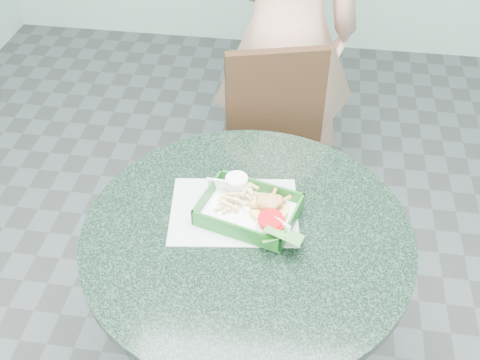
# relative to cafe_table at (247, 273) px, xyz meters

# --- Properties ---
(cafe_table) EXTENTS (0.93, 0.93, 0.75)m
(cafe_table) POSITION_rel_cafe_table_xyz_m (0.00, 0.00, 0.00)
(cafe_table) COLOR black
(cafe_table) RESTS_ON floor
(dining_chair) EXTENTS (0.38, 0.38, 0.93)m
(dining_chair) POSITION_rel_cafe_table_xyz_m (0.01, 0.64, -0.05)
(dining_chair) COLOR black
(dining_chair) RESTS_ON floor
(diner_person) EXTENTS (0.78, 0.59, 1.92)m
(diner_person) POSITION_rel_cafe_table_xyz_m (0.02, 1.00, 0.38)
(diner_person) COLOR #E5A088
(diner_person) RESTS_ON floor
(placemat) EXTENTS (0.40, 0.32, 0.00)m
(placemat) POSITION_rel_cafe_table_xyz_m (-0.05, 0.07, 0.17)
(placemat) COLOR #AAB5B3
(placemat) RESTS_ON cafe_table
(food_basket) EXTENTS (0.27, 0.19, 0.05)m
(food_basket) POSITION_rel_cafe_table_xyz_m (-0.00, 0.06, 0.19)
(food_basket) COLOR #18571C
(food_basket) RESTS_ON placemat
(crab_sandwich) EXTENTS (0.11, 0.11, 0.07)m
(crab_sandwich) POSITION_rel_cafe_table_xyz_m (0.05, 0.08, 0.22)
(crab_sandwich) COLOR #EDB55B
(crab_sandwich) RESTS_ON food_basket
(fries_pile) EXTENTS (0.13, 0.14, 0.04)m
(fries_pile) POSITION_rel_cafe_table_xyz_m (-0.06, 0.10, 0.21)
(fries_pile) COLOR #D8B570
(fries_pile) RESTS_ON food_basket
(sauce_ramekin) EXTENTS (0.07, 0.07, 0.04)m
(sauce_ramekin) POSITION_rel_cafe_table_xyz_m (-0.07, 0.13, 0.22)
(sauce_ramekin) COLOR silver
(sauce_ramekin) RESTS_ON food_basket
(garnish_cup) EXTENTS (0.13, 0.12, 0.05)m
(garnish_cup) POSITION_rel_cafe_table_xyz_m (0.09, 0.01, 0.21)
(garnish_cup) COLOR silver
(garnish_cup) RESTS_ON food_basket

